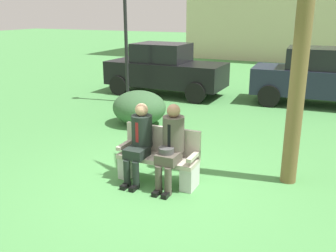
{
  "coord_description": "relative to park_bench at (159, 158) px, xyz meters",
  "views": [
    {
      "loc": [
        2.42,
        -4.94,
        2.72
      ],
      "look_at": [
        -0.09,
        0.56,
        0.85
      ],
      "focal_mm": 40.21,
      "sensor_mm": 36.0,
      "label": 1
    }
  ],
  "objects": [
    {
      "name": "parked_car_far",
      "position": [
        2.03,
        6.64,
        0.44
      ],
      "size": [
        3.98,
        1.89,
        1.68
      ],
      "color": "#1E2338",
      "rests_on": "ground"
    },
    {
      "name": "ground_plane",
      "position": [
        0.09,
        -0.21,
        -0.39
      ],
      "size": [
        80.0,
        80.0,
        0.0
      ],
      "primitive_type": "plane",
      "color": "#488B47"
    },
    {
      "name": "park_bench",
      "position": [
        0.0,
        0.0,
        0.0
      ],
      "size": [
        1.32,
        0.44,
        0.9
      ],
      "color": "#B7AD9E",
      "rests_on": "ground"
    },
    {
      "name": "seated_man_left",
      "position": [
        -0.29,
        -0.12,
        0.33
      ],
      "size": [
        0.34,
        0.72,
        1.3
      ],
      "color": "#1E2823",
      "rests_on": "ground"
    },
    {
      "name": "street_lamp",
      "position": [
        -3.32,
        4.65,
        1.87
      ],
      "size": [
        0.24,
        0.24,
        3.71
      ],
      "color": "black",
      "rests_on": "ground"
    },
    {
      "name": "shrub_near_bench",
      "position": [
        -1.86,
        2.73,
        0.02
      ],
      "size": [
        1.33,
        1.22,
        0.83
      ],
      "primitive_type": "ellipsoid",
      "color": "#375E37",
      "rests_on": "ground"
    },
    {
      "name": "parked_car_near",
      "position": [
        -2.73,
        6.1,
        0.44
      ],
      "size": [
        3.93,
        1.76,
        1.68
      ],
      "color": "black",
      "rests_on": "ground"
    },
    {
      "name": "seated_man_right",
      "position": [
        0.27,
        -0.12,
        0.35
      ],
      "size": [
        0.34,
        0.72,
        1.34
      ],
      "color": "#4C473D",
      "rests_on": "ground"
    }
  ]
}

